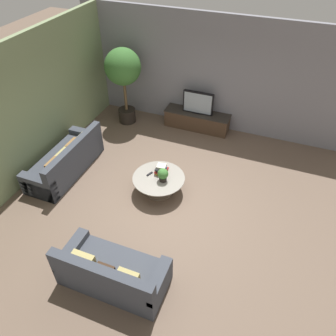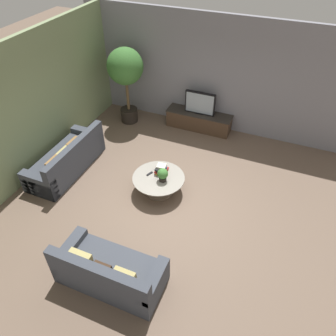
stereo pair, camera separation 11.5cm
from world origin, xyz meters
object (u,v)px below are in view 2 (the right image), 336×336
at_px(television, 200,103).
at_px(coffee_table, 159,181).
at_px(media_console, 199,120).
at_px(couch_near_entry, 109,272).
at_px(potted_palm_tall, 125,71).
at_px(couch_by_wall, 67,160).
at_px(potted_plant_tabletop, 163,174).

bearing_deg(television, coffee_table, -90.00).
bearing_deg(television, media_console, 90.00).
relative_size(media_console, television, 2.18).
height_order(couch_near_entry, potted_palm_tall, potted_palm_tall).
relative_size(couch_by_wall, couch_near_entry, 1.17).
relative_size(television, potted_plant_tabletop, 2.70).
xyz_separation_m(coffee_table, potted_palm_tall, (-1.97, 2.36, 1.22)).
xyz_separation_m(potted_palm_tall, potted_plant_tabletop, (2.09, -2.41, -0.93)).
xyz_separation_m(television, couch_near_entry, (0.14, -5.09, -0.50)).
bearing_deg(media_console, couch_near_entry, -88.38).
bearing_deg(media_console, potted_palm_tall, -168.82).
relative_size(television, couch_by_wall, 0.39).
xyz_separation_m(media_console, couch_near_entry, (0.14, -5.09, 0.04)).
bearing_deg(television, couch_near_entry, -88.38).
bearing_deg(coffee_table, media_console, 90.00).
distance_m(couch_near_entry, potted_plant_tabletop, 2.31).
relative_size(coffee_table, potted_plant_tabletop, 3.70).
relative_size(couch_near_entry, potted_palm_tall, 0.84).
bearing_deg(media_console, coffee_table, -90.00).
xyz_separation_m(media_console, coffee_table, (0.00, -2.75, 0.03)).
relative_size(television, coffee_table, 0.73).
height_order(potted_palm_tall, potted_plant_tabletop, potted_palm_tall).
bearing_deg(media_console, couch_by_wall, -128.13).
bearing_deg(coffee_table, potted_plant_tabletop, -23.46).
relative_size(television, couch_near_entry, 0.46).
xyz_separation_m(couch_by_wall, potted_palm_tall, (0.30, 2.51, 1.21)).
xyz_separation_m(television, coffee_table, (0.00, -2.75, -0.50)).
xyz_separation_m(media_console, couch_by_wall, (-2.28, -2.90, 0.04)).
bearing_deg(couch_by_wall, coffee_table, 93.69).
xyz_separation_m(coffee_table, couch_near_entry, (0.14, -2.34, 0.00)).
height_order(couch_near_entry, potted_plant_tabletop, couch_near_entry).
bearing_deg(potted_plant_tabletop, potted_palm_tall, 130.90).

